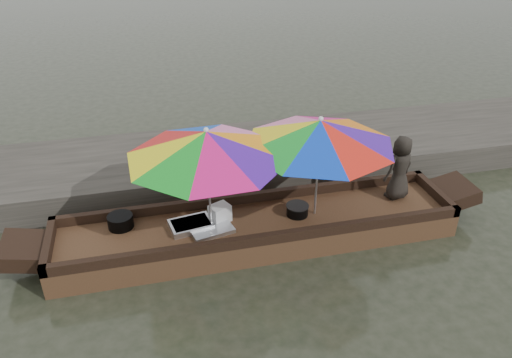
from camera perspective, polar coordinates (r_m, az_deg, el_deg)
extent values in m
plane|color=black|center=(7.51, 0.18, -7.03)|extent=(80.00, 80.00, 0.00)
cube|color=#2D2B26|center=(9.21, -3.09, 2.18)|extent=(22.00, 2.20, 0.50)
cube|color=#392616|center=(7.40, 0.18, -5.94)|extent=(5.86, 1.20, 0.35)
cylinder|color=black|center=(7.38, -15.23, -4.69)|extent=(0.36, 0.36, 0.19)
cube|color=silver|center=(7.20, -7.44, -5.23)|extent=(0.65, 0.50, 0.09)
cube|color=silver|center=(7.11, -5.16, -5.71)|extent=(0.67, 0.53, 0.06)
cylinder|color=black|center=(7.43, 4.74, -3.60)|extent=(0.32, 0.32, 0.15)
cube|color=silver|center=(7.26, -4.15, -3.93)|extent=(0.35, 0.32, 0.26)
imported|color=black|center=(7.93, 16.12, 1.26)|extent=(0.59, 0.48, 1.04)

